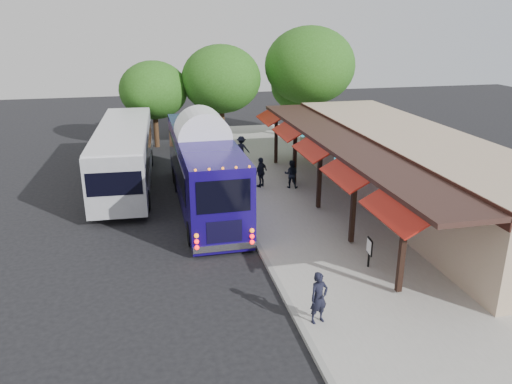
{
  "coord_description": "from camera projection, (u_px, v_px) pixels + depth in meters",
  "views": [
    {
      "loc": [
        -4.08,
        -17.25,
        8.86
      ],
      "look_at": [
        0.35,
        2.42,
        1.8
      ],
      "focal_mm": 35.0,
      "sensor_mm": 36.0,
      "label": 1
    }
  ],
  "objects": [
    {
      "name": "station_shelter",
      "position": [
        408.0,
        169.0,
        24.47
      ],
      "size": [
        8.15,
        20.0,
        3.6
      ],
      "color": "tan",
      "rests_on": "ground"
    },
    {
      "name": "ground",
      "position": [
        261.0,
        255.0,
        19.66
      ],
      "size": [
        90.0,
        90.0,
        0.0
      ],
      "primitive_type": "plane",
      "color": "black",
      "rests_on": "ground"
    },
    {
      "name": "coach_bus",
      "position": [
        204.0,
        166.0,
        24.29
      ],
      "size": [
        2.61,
        12.01,
        3.82
      ],
      "rotation": [
        0.0,
        0.0,
        0.01
      ],
      "color": "#160864",
      "rests_on": "ground"
    },
    {
      "name": "city_bus",
      "position": [
        124.0,
        153.0,
        27.43
      ],
      "size": [
        3.21,
        12.38,
        3.3
      ],
      "rotation": [
        0.0,
        0.0,
        -0.04
      ],
      "color": "#93959B",
      "rests_on": "ground"
    },
    {
      "name": "sign_board",
      "position": [
        369.0,
        248.0,
        18.2
      ],
      "size": [
        0.1,
        0.51,
        1.13
      ],
      "rotation": [
        0.0,
        0.0,
        -0.1
      ],
      "color": "black",
      "rests_on": "sidewalk"
    },
    {
      "name": "tree_left",
      "position": [
        221.0,
        79.0,
        35.06
      ],
      "size": [
        5.6,
        5.6,
        7.17
      ],
      "color": "#382314",
      "rests_on": "ground"
    },
    {
      "name": "tree_right",
      "position": [
        301.0,
        86.0,
        38.06
      ],
      "size": [
        4.59,
        4.59,
        5.87
      ],
      "color": "#382314",
      "rests_on": "ground"
    },
    {
      "name": "ped_b",
      "position": [
        291.0,
        174.0,
        26.81
      ],
      "size": [
        0.91,
        0.81,
        1.54
      ],
      "primitive_type": "imported",
      "rotation": [
        0.0,
        0.0,
        2.77
      ],
      "color": "black",
      "rests_on": "sidewalk"
    },
    {
      "name": "ped_c",
      "position": [
        261.0,
        172.0,
        26.94
      ],
      "size": [
        0.99,
        0.93,
        1.64
      ],
      "primitive_type": "imported",
      "rotation": [
        0.0,
        0.0,
        3.85
      ],
      "color": "black",
      "rests_on": "sidewalk"
    },
    {
      "name": "ped_a",
      "position": [
        319.0,
        298.0,
        14.86
      ],
      "size": [
        0.68,
        0.53,
        1.64
      ],
      "primitive_type": "imported",
      "rotation": [
        0.0,
        0.0,
        0.26
      ],
      "color": "black",
      "rests_on": "sidewalk"
    },
    {
      "name": "ped_d",
      "position": [
        241.0,
        149.0,
        31.83
      ],
      "size": [
        1.19,
        0.96,
        1.62
      ],
      "primitive_type": "imported",
      "rotation": [
        0.0,
        0.0,
        2.75
      ],
      "color": "black",
      "rests_on": "sidewalk"
    },
    {
      "name": "curb",
      "position": [
        242.0,
        216.0,
        23.32
      ],
      "size": [
        0.2,
        40.0,
        0.16
      ],
      "primitive_type": "cube",
      "color": "gray",
      "rests_on": "ground"
    },
    {
      "name": "sidewalk",
      "position": [
        342.0,
        208.0,
        24.35
      ],
      "size": [
        10.0,
        40.0,
        0.15
      ],
      "primitive_type": "cube",
      "color": "#9E9B93",
      "rests_on": "ground"
    },
    {
      "name": "tree_mid",
      "position": [
        310.0,
        66.0,
        36.05
      ],
      "size": [
        6.55,
        6.55,
        8.38
      ],
      "color": "#382314",
      "rests_on": "ground"
    },
    {
      "name": "tree_far",
      "position": [
        154.0,
        90.0,
        34.87
      ],
      "size": [
        4.77,
        4.77,
        6.1
      ],
      "color": "#382314",
      "rests_on": "ground"
    }
  ]
}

